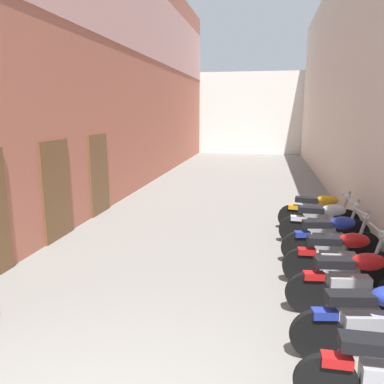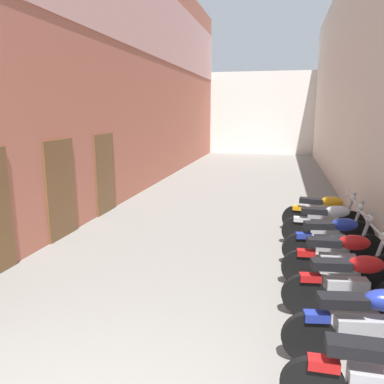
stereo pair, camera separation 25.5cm
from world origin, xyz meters
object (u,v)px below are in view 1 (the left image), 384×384
(motorcycle_second, at_px, (374,319))
(motorcycle_third, at_px, (354,280))
(motorcycle_fourth, at_px, (342,256))
(motorcycle_seventh, at_px, (319,211))
(motorcycle_fifth, at_px, (332,237))
(motorcycle_sixth, at_px, (324,222))

(motorcycle_second, xyz_separation_m, motorcycle_third, (0.00, 1.03, 0.00))
(motorcycle_fourth, xyz_separation_m, motorcycle_seventh, (-0.00, 2.87, 0.00))
(motorcycle_fifth, height_order, motorcycle_seventh, same)
(motorcycle_fourth, relative_size, motorcycle_seventh, 1.01)
(motorcycle_second, xyz_separation_m, motorcycle_fifth, (-0.00, 2.91, 0.00))
(motorcycle_fourth, height_order, motorcycle_seventh, same)
(motorcycle_fifth, relative_size, motorcycle_sixth, 0.99)
(motorcycle_seventh, bearing_deg, motorcycle_fifth, -90.00)
(motorcycle_sixth, relative_size, motorcycle_seventh, 1.01)
(motorcycle_third, relative_size, motorcycle_fifth, 1.00)
(motorcycle_fourth, xyz_separation_m, motorcycle_sixth, (0.00, 1.96, 0.00))
(motorcycle_third, relative_size, motorcycle_fourth, 1.00)
(motorcycle_seventh, bearing_deg, motorcycle_third, -90.00)
(motorcycle_fourth, relative_size, motorcycle_fifth, 1.01)
(motorcycle_fourth, bearing_deg, motorcycle_third, -90.00)
(motorcycle_fifth, xyz_separation_m, motorcycle_sixth, (0.00, 0.99, 0.00))
(motorcycle_sixth, bearing_deg, motorcycle_fourth, -90.00)
(motorcycle_second, bearing_deg, motorcycle_sixth, 90.00)
(motorcycle_fourth, distance_m, motorcycle_seventh, 2.87)
(motorcycle_sixth, distance_m, motorcycle_seventh, 0.91)
(motorcycle_second, relative_size, motorcycle_fifth, 1.00)
(motorcycle_seventh, bearing_deg, motorcycle_fourth, -90.00)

